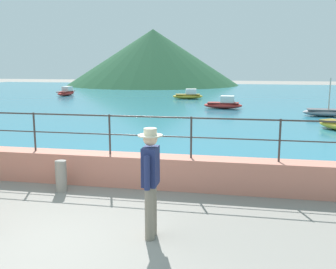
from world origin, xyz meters
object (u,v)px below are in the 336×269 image
boat_1 (188,95)px  boat_7 (224,104)px  boat_3 (66,92)px  boat_6 (326,112)px  bollard (61,176)px  person_walking (151,178)px

boat_1 → boat_7: 6.83m
boat_3 → boat_6: 21.44m
bollard → boat_3: boat_3 is taller
boat_3 → boat_6: size_ratio=1.00×
bollard → boat_7: (2.60, 16.14, -0.01)m
person_walking → boat_7: person_walking is taller
boat_6 → boat_7: boat_6 is taller
boat_3 → boat_7: 15.51m
boat_3 → boat_7: size_ratio=1.01×
boat_1 → boat_7: same height
person_walking → bollard: size_ratio=2.60×
person_walking → boat_1: size_ratio=0.72×
boat_6 → boat_7: (-5.34, 2.56, 0.06)m
person_walking → boat_3: bearing=118.1°
person_walking → boat_3: person_walking is taller
person_walking → boat_7: size_ratio=0.76×
boat_3 → boat_6: bearing=-27.5°
bollard → boat_3: 25.94m
bollard → boat_6: (7.94, 13.57, -0.08)m
person_walking → boat_3: size_ratio=0.74×
boat_6 → boat_1: bearing=133.9°
person_walking → boat_6: (5.52, 15.40, -0.72)m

